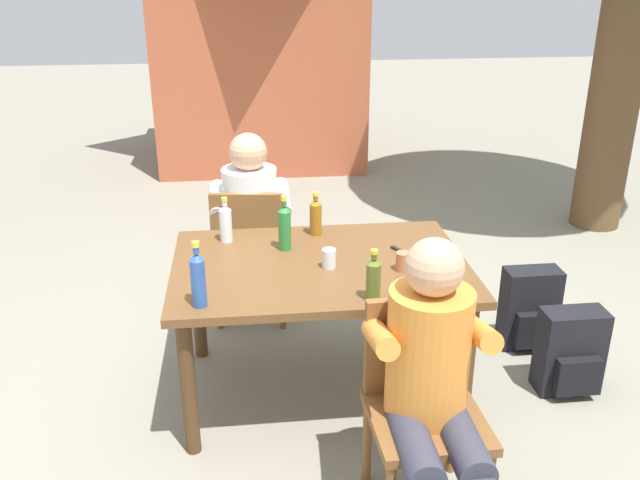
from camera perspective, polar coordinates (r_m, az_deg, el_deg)
ground_plane at (r=3.66m, az=0.00°, el=-12.36°), size 24.00×24.00×0.00m
dining_table at (r=3.34m, az=0.00°, el=-3.34°), size 1.42×0.98×0.73m
chair_far_left at (r=4.10m, az=-5.84°, el=-0.62°), size 0.49×0.49×0.87m
chair_near_right at (r=2.80m, az=8.52°, el=-12.84°), size 0.46×0.46×0.87m
person_in_white_shirt at (r=4.14m, az=-5.83°, el=2.10°), size 0.47×0.62×1.18m
person_in_plaid_shirt at (r=2.62m, az=9.41°, el=-11.22°), size 0.47×0.62×1.18m
bottle_blue at (r=2.90m, az=-10.17°, el=-3.19°), size 0.06×0.06×0.30m
bottle_green at (r=3.41m, az=-2.98°, el=1.12°), size 0.06×0.06×0.28m
bottle_clear at (r=3.54m, az=-7.90°, el=1.45°), size 0.06×0.06×0.24m
bottle_olive at (r=2.92m, az=4.49°, el=-3.23°), size 0.06×0.06×0.24m
bottle_amber at (r=3.60m, az=-0.36°, el=1.99°), size 0.06×0.06×0.23m
cup_terracotta at (r=3.23m, az=6.95°, el=-1.80°), size 0.07×0.07×0.09m
cup_glass at (r=3.23m, az=0.76°, el=-1.56°), size 0.07×0.07×0.09m
table_knife at (r=3.42m, az=7.10°, el=-1.14°), size 0.13×0.22×0.01m
backpack_by_near_side at (r=4.10m, az=17.14°, el=-5.62°), size 0.31×0.22×0.48m
backpack_by_far_side at (r=3.77m, az=20.23°, el=-8.88°), size 0.32×0.22×0.46m
brick_kiosk at (r=7.56m, az=-5.21°, el=16.89°), size 2.44×1.94×2.57m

